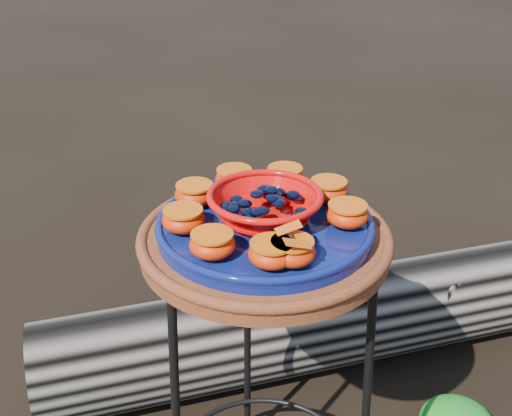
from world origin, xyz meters
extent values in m
cylinder|color=#51190A|center=(0.00, 0.00, 0.72)|extent=(0.43, 0.43, 0.04)
cylinder|color=#05133E|center=(0.00, 0.00, 0.75)|extent=(0.37, 0.37, 0.02)
ellipsoid|color=#B63407|center=(0.02, -0.14, 0.78)|extent=(0.07, 0.07, 0.04)
ellipsoid|color=#B63407|center=(0.13, -0.04, 0.78)|extent=(0.07, 0.07, 0.04)
ellipsoid|color=#B63407|center=(0.13, 0.06, 0.78)|extent=(0.07, 0.07, 0.04)
ellipsoid|color=#B63407|center=(0.06, 0.13, 0.78)|extent=(0.07, 0.07, 0.04)
ellipsoid|color=#B63407|center=(-0.03, 0.14, 0.78)|extent=(0.07, 0.07, 0.04)
ellipsoid|color=#B63407|center=(-0.11, 0.08, 0.78)|extent=(0.07, 0.07, 0.04)
ellipsoid|color=#B63407|center=(-0.14, -0.01, 0.78)|extent=(0.07, 0.07, 0.04)
ellipsoid|color=#B63407|center=(-0.10, -0.10, 0.78)|extent=(0.07, 0.07, 0.04)
ellipsoid|color=#B63407|center=(-0.01, -0.14, 0.78)|extent=(0.07, 0.07, 0.04)
ellipsoid|color=#146D18|center=(-0.13, 0.63, 0.07)|extent=(0.27, 0.27, 0.14)
camera|label=1|loc=(-0.18, -0.95, 1.29)|focal=45.00mm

